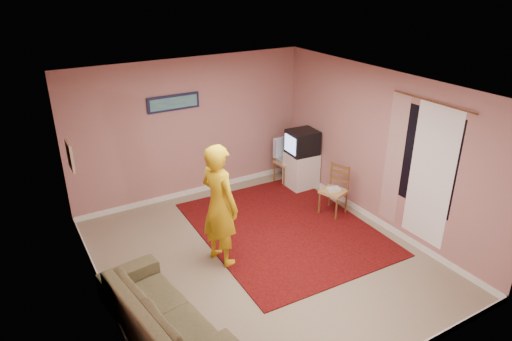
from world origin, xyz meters
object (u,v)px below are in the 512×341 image
person (219,205)px  chair_a (286,157)px  tv_cabinet (301,170)px  chair_b (334,186)px  sofa (161,312)px  crt_tv (302,142)px

person → chair_a: bearing=-67.3°
tv_cabinet → chair_b: (-0.16, -1.18, 0.19)m
chair_a → person: 2.98m
tv_cabinet → sofa: bearing=-147.2°
sofa → person: size_ratio=1.11×
chair_a → sofa: size_ratio=0.23×
tv_cabinet → chair_b: bearing=-97.6°
chair_a → chair_b: 1.53m
tv_cabinet → chair_a: chair_a is taller
sofa → person: 1.71m
crt_tv → chair_b: crt_tv is taller
tv_cabinet → person: bearing=-149.7°
sofa → chair_b: bearing=-79.1°
tv_cabinet → chair_a: (-0.13, 0.34, 0.18)m
chair_b → person: person is taller
crt_tv → chair_b: (-0.15, -1.18, -0.39)m
chair_a → sofa: chair_a is taller
tv_cabinet → person: person is taller
chair_a → sofa: 4.56m
crt_tv → chair_a: (-0.13, 0.34, -0.40)m
chair_b → tv_cabinet: bearing=153.3°
person → crt_tv: bearing=-74.3°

